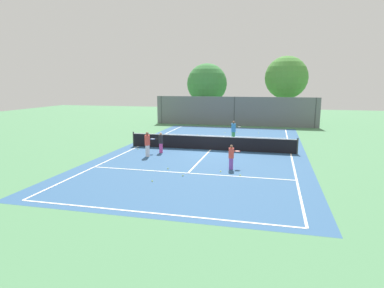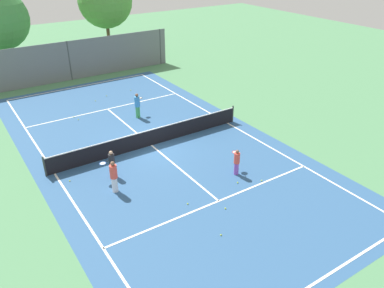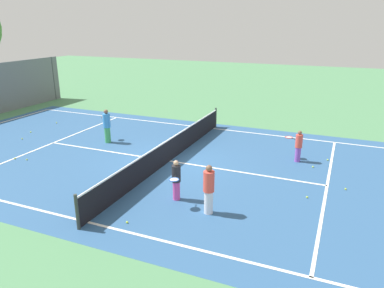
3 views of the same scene
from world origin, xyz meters
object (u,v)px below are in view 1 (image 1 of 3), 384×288
Objects in this scene: tennis_ball_0 at (237,132)px; player_2 at (231,157)px; tennis_ball_4 at (245,148)px; tennis_ball_10 at (183,176)px; player_1 at (161,142)px; tennis_ball_12 at (168,168)px; tennis_ball_6 at (197,135)px; tennis_ball_2 at (138,149)px; player_3 at (147,144)px; tennis_ball_8 at (197,136)px; tennis_ball_7 at (225,133)px; tennis_ball_3 at (240,175)px; player_0 at (234,131)px; ball_crate at (232,147)px; tennis_ball_5 at (263,149)px; tennis_ball_9 at (152,181)px; tennis_ball_11 at (258,133)px; tennis_ball_1 at (221,171)px.

player_2 is at bearing -85.03° from tennis_ball_0.
tennis_ball_10 is (-2.43, -8.21, 0.00)m from tennis_ball_4.
tennis_ball_12 is (1.83, -4.03, -0.69)m from player_1.
tennis_ball_10 is (2.31, -13.34, 0.00)m from tennis_ball_6.
tennis_ball_2 and tennis_ball_6 have the same top height.
player_1 is at bearing 71.51° from player_3.
tennis_ball_8 is (-3.22, -3.07, 0.00)m from tennis_ball_0.
player_1 reaches higher than player_2.
tennis_ball_7 is (-1.08, -0.53, 0.00)m from tennis_ball_0.
player_1 is 7.38m from tennis_ball_3.
tennis_ball_12 is at bearing -104.00° from player_0.
ball_crate is 6.45× the size of tennis_ball_5.
tennis_ball_4 is 1.00× the size of tennis_ball_7.
tennis_ball_11 is (4.24, 17.16, 0.00)m from tennis_ball_9.
tennis_ball_0 is at bearing 58.83° from tennis_ball_2.
tennis_ball_1 and tennis_ball_9 have the same top height.
tennis_ball_0 is 4.45m from tennis_ball_8.
ball_crate reaches higher than tennis_ball_8.
player_2 is (5.24, -3.23, -0.01)m from player_1.
tennis_ball_7 is 16.60m from tennis_ball_9.
tennis_ball_2 is at bearing -167.17° from tennis_ball_5.
tennis_ball_6 is 0.59m from tennis_ball_8.
player_0 is at bearing 76.00° from tennis_ball_12.
tennis_ball_10 is (-1.74, -1.28, 0.00)m from tennis_ball_1.
tennis_ball_6 is at bearing 112.26° from tennis_ball_3.
player_0 is 1.21× the size of player_2.
tennis_ball_9 is at bearing -133.49° from tennis_ball_10.
tennis_ball_4 and tennis_ball_11 have the same top height.
player_0 is 3.14m from tennis_ball_4.
tennis_ball_7 is (-2.90, 14.52, 0.00)m from tennis_ball_3.
tennis_ball_7 is 1.00× the size of tennis_ball_10.
tennis_ball_5 is (8.74, 1.99, 0.00)m from tennis_ball_2.
tennis_ball_12 is at bearing -117.31° from tennis_ball_4.
tennis_ball_6 is 1.00× the size of tennis_ball_9.
player_2 is 5.99m from player_3.
tennis_ball_9 is (-3.42, -3.26, -0.68)m from player_2.
player_2 is 20.78× the size of tennis_ball_12.
tennis_ball_4 is 7.90m from tennis_ball_12.
tennis_ball_4 and tennis_ball_5 have the same top height.
player_2 is 20.78× the size of tennis_ball_1.
tennis_ball_6 and tennis_ball_12 have the same top height.
player_0 is 8.50m from player_3.
player_2 is 20.78× the size of tennis_ball_3.
player_2 is 3.22× the size of ball_crate.
tennis_ball_2 is 12.81m from tennis_ball_11.
player_1 reaches higher than tennis_ball_0.
tennis_ball_9 is (2.26, -5.18, -0.79)m from player_3.
tennis_ball_0 is 14.56m from tennis_ball_1.
player_0 reaches higher than tennis_ball_12.
tennis_ball_10 is at bearing -143.67° from tennis_ball_1.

